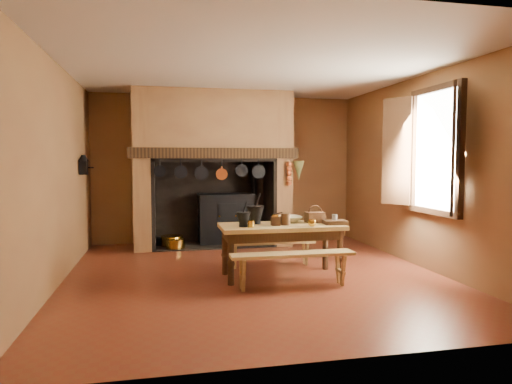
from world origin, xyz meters
TOP-DOWN VIEW (x-y plane):
  - floor at (0.00, 0.00)m, footprint 5.50×5.50m
  - ceiling at (0.00, 0.00)m, footprint 5.50×5.50m
  - back_wall at (0.00, 2.75)m, footprint 5.00×0.02m
  - wall_left at (-2.50, 0.00)m, footprint 0.02×5.50m
  - wall_right at (2.50, 0.00)m, footprint 0.02×5.50m
  - wall_front at (0.00, -2.75)m, footprint 5.00×0.02m
  - chimney_breast at (-0.30, 2.31)m, footprint 2.95×0.96m
  - iron_range at (-0.04, 2.45)m, footprint 1.12×0.55m
  - hearth_pans at (-1.05, 2.22)m, footprint 0.51×0.62m
  - hanging_pans at (-0.34, 1.81)m, footprint 1.92×0.29m
  - onion_string at (1.00, 1.79)m, footprint 0.12×0.10m
  - herb_bunch at (1.18, 1.79)m, footprint 0.20×0.20m
  - window at (2.35, -0.40)m, footprint 0.39×1.75m
  - wall_coffee_mill at (-2.42, 1.55)m, footprint 0.23×0.16m
  - work_table at (0.34, -0.17)m, footprint 1.64×0.73m
  - bench_front at (0.34, -0.71)m, footprint 1.54×0.27m
  - bench_back at (0.34, 0.44)m, footprint 1.33×0.23m
  - mortar_large at (0.02, -0.02)m, footprint 0.24×0.24m
  - mortar_small at (-0.20, -0.28)m, footprint 0.19×0.19m
  - coffee_grinder at (0.24, -0.23)m, footprint 0.15×0.12m
  - brass_mug_a at (-0.11, -0.36)m, footprint 0.10×0.10m
  - brass_mug_b at (0.36, -0.09)m, footprint 0.10×0.10m
  - mixing_bowl at (0.51, 0.04)m, footprint 0.35×0.35m
  - stoneware_crock at (0.38, -0.22)m, footprint 0.15×0.15m
  - glass_jar at (1.06, -0.26)m, footprint 0.09×0.09m
  - wicker_basket at (0.85, -0.07)m, footprint 0.26×0.20m
  - wooden_tray at (1.06, -0.29)m, footprint 0.32×0.24m
  - brass_cup at (0.69, -0.42)m, footprint 0.14×0.14m

SIDE VIEW (x-z plane):
  - floor at x=0.00m, z-range 0.00..0.00m
  - hearth_pans at x=-1.05m, z-range -0.01..0.19m
  - bench_back at x=0.34m, z-range 0.09..0.47m
  - bench_front at x=0.34m, z-range 0.11..0.54m
  - iron_range at x=-0.04m, z-range -0.32..1.28m
  - work_table at x=0.34m, z-range 0.24..0.95m
  - wooden_tray at x=1.06m, z-range 0.71..0.76m
  - mixing_bowl at x=0.51m, z-range 0.71..0.79m
  - brass_cup at x=0.69m, z-range 0.71..0.79m
  - brass_mug_a at x=-0.11m, z-range 0.71..0.80m
  - brass_mug_b at x=0.36m, z-range 0.71..0.81m
  - glass_jar at x=1.06m, z-range 0.71..0.84m
  - coffee_grinder at x=0.24m, z-range 0.69..0.86m
  - stoneware_crock at x=0.38m, z-range 0.71..0.86m
  - wicker_basket at x=0.85m, z-range 0.67..0.91m
  - mortar_small at x=-0.20m, z-range 0.65..0.98m
  - mortar_large at x=0.02m, z-range 0.64..1.05m
  - onion_string at x=1.00m, z-range 1.10..1.56m
  - hanging_pans at x=-0.34m, z-range 1.23..1.50m
  - herb_bunch at x=1.18m, z-range 1.21..1.56m
  - back_wall at x=0.00m, z-range 0.00..2.80m
  - wall_left at x=-2.50m, z-range 0.00..2.80m
  - wall_right at x=2.50m, z-range 0.00..2.80m
  - wall_front at x=0.00m, z-range 0.00..2.80m
  - wall_coffee_mill at x=-2.42m, z-range 1.36..1.67m
  - window at x=2.35m, z-range 0.82..2.58m
  - chimney_breast at x=-0.30m, z-range 0.41..3.21m
  - ceiling at x=0.00m, z-range 2.80..2.80m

